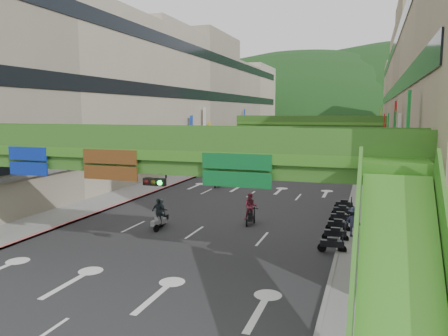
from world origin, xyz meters
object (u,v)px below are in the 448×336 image
object	(u,v)px
car_silver	(273,157)
pedestrian_red	(388,257)
overpass_near	(159,165)
car_yellow	(318,154)
scooter_rider_mid	(251,208)
scooter_rider_near	(161,214)

from	to	relation	value
car_silver	pedestrian_red	distance (m)	49.09
overpass_near	car_yellow	xyz separation A→B (m)	(1.54, 54.28, -4.43)
car_silver	pedestrian_red	xyz separation A→B (m)	(15.70, -46.51, 0.31)
scooter_rider_mid	car_silver	world-z (taller)	scooter_rider_mid
scooter_rider_near	car_silver	size ratio (longest dim) A/B	0.51
scooter_rider_mid	car_yellow	world-z (taller)	scooter_rider_mid
scooter_rider_mid	overpass_near	bearing A→B (deg)	-101.48
pedestrian_red	car_yellow	bearing A→B (deg)	85.70
overpass_near	scooter_rider_near	size ratio (longest dim) A/B	14.75
scooter_rider_mid	pedestrian_red	distance (m)	11.25
car_silver	overpass_near	bearing A→B (deg)	-90.57
car_silver	car_yellow	world-z (taller)	car_yellow
car_yellow	overpass_near	bearing A→B (deg)	-81.78
car_yellow	pedestrian_red	size ratio (longest dim) A/B	2.45
car_silver	scooter_rider_mid	bearing A→B (deg)	-86.33
scooter_rider_near	car_silver	distance (m)	41.77
scooter_rider_near	car_silver	xyz separation A→B (m)	(-1.32, 41.74, -0.25)
overpass_near	car_silver	size ratio (longest dim) A/B	7.53
car_yellow	scooter_rider_near	bearing A→B (deg)	-86.53
overpass_near	car_silver	bearing A→B (deg)	95.83
scooter_rider_near	pedestrian_red	size ratio (longest dim) A/B	1.03
overpass_near	scooter_rider_mid	xyz separation A→B (m)	(1.98, 9.74, -4.05)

